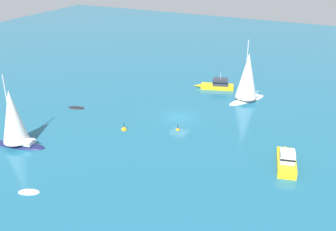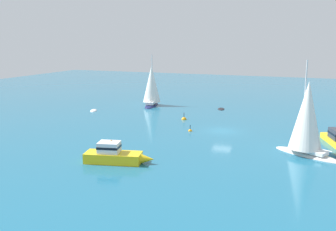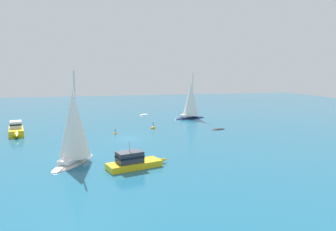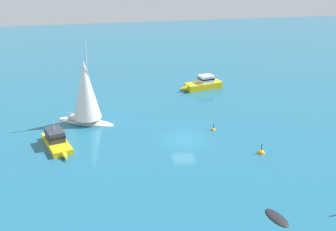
# 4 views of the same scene
# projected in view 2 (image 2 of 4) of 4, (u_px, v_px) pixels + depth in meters

# --- Properties ---
(ground_plane) EXTENTS (160.00, 160.00, 0.00)m
(ground_plane) POSITION_uv_depth(u_px,v_px,m) (222.00, 131.00, 50.00)
(ground_plane) COLOR #1E607F
(sloop) EXTENTS (7.59, 5.41, 10.34)m
(sloop) POSITION_uv_depth(u_px,v_px,m) (307.00, 120.00, 39.08)
(sloop) COLOR silver
(sloop) RESTS_ON ground
(cabin_cruiser_1) EXTENTS (7.11, 3.27, 2.18)m
(cabin_cruiser_1) POSITION_uv_depth(u_px,v_px,m) (115.00, 155.00, 37.03)
(cabin_cruiser_1) COLOR yellow
(cabin_cruiser_1) RESTS_ON ground
(dinghy) EXTENTS (1.89, 2.51, 0.50)m
(dinghy) POSITION_uv_depth(u_px,v_px,m) (94.00, 111.00, 64.09)
(dinghy) COLOR white
(dinghy) RESTS_ON ground
(sloop_1) EXTENTS (3.76, 7.33, 9.72)m
(sloop_1) POSITION_uv_depth(u_px,v_px,m) (152.00, 87.00, 68.77)
(sloop_1) COLOR #191E4C
(sloop_1) RESTS_ON ground
(dinghy_1) EXTENTS (1.73, 2.86, 0.34)m
(dinghy_1) POSITION_uv_depth(u_px,v_px,m) (221.00, 109.00, 65.66)
(dinghy_1) COLOR black
(dinghy_1) RESTS_ON ground
(channel_buoy) EXTENTS (0.77, 0.77, 1.47)m
(channel_buoy) POSITION_uv_depth(u_px,v_px,m) (184.00, 120.00, 57.09)
(channel_buoy) COLOR orange
(channel_buoy) RESTS_ON ground
(mooring_buoy) EXTENTS (0.53, 0.53, 1.10)m
(mooring_buoy) POSITION_uv_depth(u_px,v_px,m) (190.00, 131.00, 49.90)
(mooring_buoy) COLOR orange
(mooring_buoy) RESTS_ON ground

